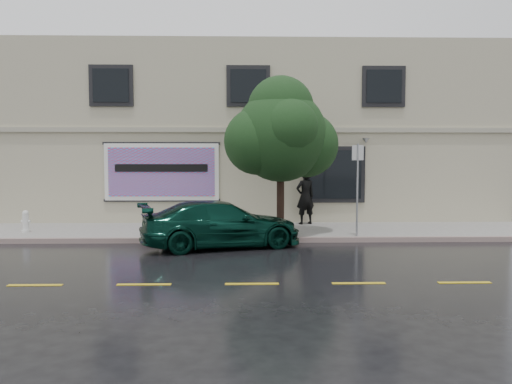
{
  "coord_description": "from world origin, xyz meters",
  "views": [
    {
      "loc": [
        -0.15,
        -13.54,
        2.59
      ],
      "look_at": [
        0.22,
        2.2,
        1.49
      ],
      "focal_mm": 35.0,
      "sensor_mm": 36.0,
      "label": 1
    }
  ],
  "objects_px": {
    "car": "(221,224)",
    "street_tree": "(281,136)",
    "pedestrian": "(305,197)",
    "fire_hydrant": "(26,221)"
  },
  "relations": [
    {
      "from": "pedestrian",
      "to": "fire_hydrant",
      "type": "bearing_deg",
      "value": -12.42
    },
    {
      "from": "pedestrian",
      "to": "fire_hydrant",
      "type": "height_order",
      "value": "pedestrian"
    },
    {
      "from": "car",
      "to": "street_tree",
      "type": "distance_m",
      "value": 3.51
    },
    {
      "from": "car",
      "to": "pedestrian",
      "type": "height_order",
      "value": "pedestrian"
    },
    {
      "from": "car",
      "to": "fire_hydrant",
      "type": "xyz_separation_m",
      "value": [
        -6.48,
        2.09,
        -0.17
      ]
    },
    {
      "from": "street_tree",
      "to": "fire_hydrant",
      "type": "bearing_deg",
      "value": 176.05
    },
    {
      "from": "car",
      "to": "street_tree",
      "type": "xyz_separation_m",
      "value": [
        1.82,
        1.51,
        2.59
      ]
    },
    {
      "from": "car",
      "to": "fire_hydrant",
      "type": "relative_size",
      "value": 6.45
    },
    {
      "from": "car",
      "to": "pedestrian",
      "type": "xyz_separation_m",
      "value": [
        2.89,
        3.79,
        0.48
      ]
    },
    {
      "from": "car",
      "to": "pedestrian",
      "type": "bearing_deg",
      "value": -53.68
    }
  ]
}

